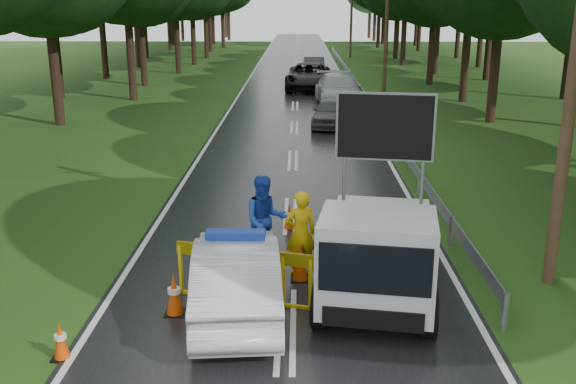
{
  "coord_description": "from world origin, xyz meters",
  "views": [
    {
      "loc": [
        0.2,
        -9.84,
        5.4
      ],
      "look_at": [
        -0.03,
        3.85,
        1.3
      ],
      "focal_mm": 40.0,
      "sensor_mm": 36.0,
      "label": 1
    }
  ],
  "objects_px": {
    "work_truck": "(378,249)",
    "queue_car_second": "(339,90)",
    "officer": "(301,233)",
    "civilian": "(265,220)",
    "queue_car_first": "(331,112)",
    "queue_car_third": "(309,76)",
    "barrier": "(243,261)",
    "police_sedan": "(237,275)",
    "queue_car_fourth": "(314,67)"
  },
  "relations": [
    {
      "from": "work_truck",
      "to": "queue_car_second",
      "type": "bearing_deg",
      "value": 97.3
    },
    {
      "from": "officer",
      "to": "civilian",
      "type": "relative_size",
      "value": 0.93
    },
    {
      "from": "queue_car_first",
      "to": "queue_car_third",
      "type": "distance_m",
      "value": 12.32
    },
    {
      "from": "queue_car_third",
      "to": "barrier",
      "type": "bearing_deg",
      "value": -89.93
    },
    {
      "from": "police_sedan",
      "to": "queue_car_second",
      "type": "xyz_separation_m",
      "value": [
        3.22,
        23.75,
        0.12
      ]
    },
    {
      "from": "queue_car_fourth",
      "to": "queue_car_third",
      "type": "bearing_deg",
      "value": -95.98
    },
    {
      "from": "work_truck",
      "to": "civilian",
      "type": "height_order",
      "value": "work_truck"
    },
    {
      "from": "officer",
      "to": "queue_car_fourth",
      "type": "xyz_separation_m",
      "value": [
        1.07,
        36.01,
        -0.2
      ]
    },
    {
      "from": "officer",
      "to": "queue_car_first",
      "type": "distance_m",
      "value": 16.18
    },
    {
      "from": "civilian",
      "to": "queue_car_fourth",
      "type": "distance_m",
      "value": 35.44
    },
    {
      "from": "work_truck",
      "to": "civilian",
      "type": "bearing_deg",
      "value": 151.46
    },
    {
      "from": "barrier",
      "to": "queue_car_fourth",
      "type": "xyz_separation_m",
      "value": [
        2.12,
        37.3,
        -0.13
      ]
    },
    {
      "from": "officer",
      "to": "civilian",
      "type": "distance_m",
      "value": 0.97
    },
    {
      "from": "work_truck",
      "to": "queue_car_third",
      "type": "relative_size",
      "value": 0.82
    },
    {
      "from": "police_sedan",
      "to": "queue_car_second",
      "type": "distance_m",
      "value": 23.96
    },
    {
      "from": "queue_car_first",
      "to": "barrier",
      "type": "bearing_deg",
      "value": -90.4
    },
    {
      "from": "officer",
      "to": "civilian",
      "type": "bearing_deg",
      "value": -54.42
    },
    {
      "from": "work_truck",
      "to": "queue_car_second",
      "type": "distance_m",
      "value": 23.19
    },
    {
      "from": "barrier",
      "to": "officer",
      "type": "xyz_separation_m",
      "value": [
        1.05,
        1.29,
        0.07
      ]
    },
    {
      "from": "work_truck",
      "to": "queue_car_third",
      "type": "height_order",
      "value": "work_truck"
    },
    {
      "from": "queue_car_first",
      "to": "queue_car_second",
      "type": "height_order",
      "value": "queue_car_second"
    },
    {
      "from": "barrier",
      "to": "civilian",
      "type": "height_order",
      "value": "civilian"
    },
    {
      "from": "police_sedan",
      "to": "officer",
      "type": "distance_m",
      "value": 2.0
    },
    {
      "from": "civilian",
      "to": "queue_car_third",
      "type": "relative_size",
      "value": 0.33
    },
    {
      "from": "barrier",
      "to": "queue_car_second",
      "type": "height_order",
      "value": "queue_car_second"
    },
    {
      "from": "police_sedan",
      "to": "queue_car_third",
      "type": "xyz_separation_m",
      "value": [
        1.71,
        30.04,
        0.12
      ]
    },
    {
      "from": "barrier",
      "to": "queue_car_third",
      "type": "distance_m",
      "value": 29.75
    },
    {
      "from": "civilian",
      "to": "queue_car_second",
      "type": "bearing_deg",
      "value": 69.61
    },
    {
      "from": "police_sedan",
      "to": "work_truck",
      "type": "bearing_deg",
      "value": -172.87
    },
    {
      "from": "police_sedan",
      "to": "queue_car_third",
      "type": "height_order",
      "value": "queue_car_third"
    },
    {
      "from": "queue_car_second",
      "to": "queue_car_fourth",
      "type": "distance_m",
      "value": 13.93
    },
    {
      "from": "queue_car_third",
      "to": "queue_car_first",
      "type": "bearing_deg",
      "value": -83.03
    },
    {
      "from": "barrier",
      "to": "queue_car_fourth",
      "type": "bearing_deg",
      "value": 101.57
    },
    {
      "from": "queue_car_second",
      "to": "queue_car_third",
      "type": "xyz_separation_m",
      "value": [
        -1.52,
        6.3,
        0.01
      ]
    },
    {
      "from": "barrier",
      "to": "queue_car_second",
      "type": "bearing_deg",
      "value": 97.22
    },
    {
      "from": "officer",
      "to": "police_sedan",
      "type": "bearing_deg",
      "value": 39.86
    },
    {
      "from": "work_truck",
      "to": "queue_car_fourth",
      "type": "xyz_separation_m",
      "value": [
        -0.37,
        37.07,
        -0.31
      ]
    },
    {
      "from": "queue_car_fourth",
      "to": "queue_car_first",
      "type": "bearing_deg",
      "value": -91.26
    },
    {
      "from": "civilian",
      "to": "work_truck",
      "type": "bearing_deg",
      "value": -50.32
    },
    {
      "from": "queue_car_first",
      "to": "queue_car_fourth",
      "type": "bearing_deg",
      "value": 98.42
    },
    {
      "from": "civilian",
      "to": "queue_car_first",
      "type": "xyz_separation_m",
      "value": [
        2.13,
        15.5,
        -0.32
      ]
    },
    {
      "from": "civilian",
      "to": "queue_car_third",
      "type": "xyz_separation_m",
      "value": [
        1.31,
        27.8,
        -0.14
      ]
    },
    {
      "from": "police_sedan",
      "to": "civilian",
      "type": "relative_size",
      "value": 2.25
    },
    {
      "from": "queue_car_first",
      "to": "queue_car_third",
      "type": "height_order",
      "value": "queue_car_third"
    },
    {
      "from": "police_sedan",
      "to": "queue_car_second",
      "type": "bearing_deg",
      "value": -102.97
    },
    {
      "from": "queue_car_third",
      "to": "civilian",
      "type": "bearing_deg",
      "value": -89.53
    },
    {
      "from": "police_sedan",
      "to": "queue_car_fourth",
      "type": "height_order",
      "value": "police_sedan"
    },
    {
      "from": "barrier",
      "to": "queue_car_fourth",
      "type": "height_order",
      "value": "queue_car_fourth"
    },
    {
      "from": "police_sedan",
      "to": "barrier",
      "type": "height_order",
      "value": "police_sedan"
    },
    {
      "from": "police_sedan",
      "to": "work_truck",
      "type": "xyz_separation_m",
      "value": [
        2.58,
        0.57,
        0.3
      ]
    }
  ]
}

